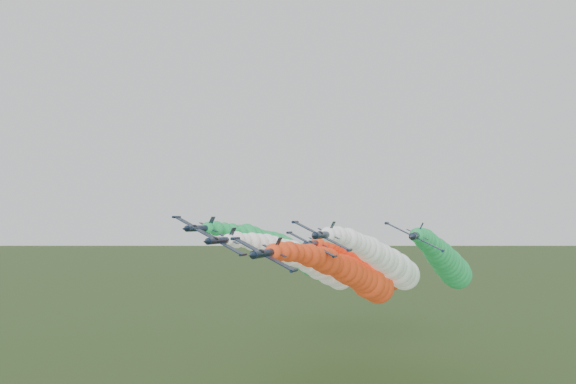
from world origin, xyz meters
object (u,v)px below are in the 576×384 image
(jet_lead, at_px, (358,277))
(jet_trail, at_px, (374,266))
(jet_inner_right, at_px, (388,263))
(jet_outer_left, at_px, (298,256))
(jet_inner_left, at_px, (315,264))
(jet_outer_right, at_px, (447,263))

(jet_lead, xyz_separation_m, jet_trail, (-0.50, 28.67, 0.46))
(jet_inner_right, distance_m, jet_outer_left, 26.87)
(jet_inner_right, xyz_separation_m, jet_outer_left, (-26.46, 4.50, 1.26))
(jet_inner_left, height_order, jet_trail, jet_inner_left)
(jet_lead, xyz_separation_m, jet_inner_left, (-13.96, 10.94, 1.94))
(jet_inner_right, height_order, jet_outer_left, jet_outer_left)
(jet_inner_right, xyz_separation_m, jet_trail, (-6.48, 16.35, -2.10))
(jet_lead, height_order, jet_inner_left, jet_inner_left)
(jet_inner_left, relative_size, jet_outer_left, 1.00)
(jet_outer_right, height_order, jet_trail, jet_outer_right)
(jet_lead, xyz_separation_m, jet_outer_left, (-20.48, 16.81, 3.82))
(jet_outer_right, bearing_deg, jet_outer_left, -177.69)
(jet_outer_left, bearing_deg, jet_outer_right, 2.31)
(jet_inner_right, bearing_deg, jet_inner_left, -176.06)
(jet_outer_left, bearing_deg, jet_inner_right, -9.64)
(jet_inner_left, bearing_deg, jet_trail, 52.79)
(jet_inner_left, distance_m, jet_inner_right, 20.00)
(jet_lead, xyz_separation_m, jet_inner_right, (5.98, 12.31, 2.56))
(jet_lead, bearing_deg, jet_outer_left, 140.62)
(jet_inner_left, xyz_separation_m, jet_outer_left, (-6.52, 5.87, 1.88))
(jet_lead, distance_m, jet_trail, 28.68)
(jet_outer_left, bearing_deg, jet_trail, 30.69)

